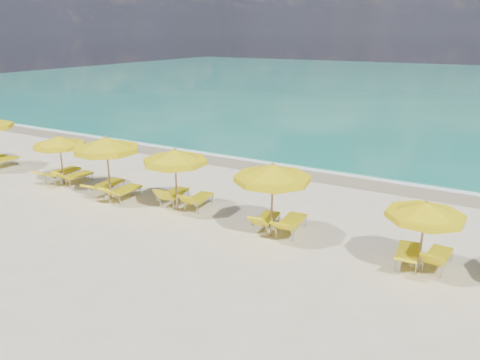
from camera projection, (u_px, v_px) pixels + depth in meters
The scene contains 21 objects.
ground_plane at pixel (218, 226), 15.68m from camera, with size 120.00×120.00×0.00m, color beige.
ocean at pixel (436, 86), 55.28m from camera, with size 120.00×80.00×0.30m, color #14755E.
wet_sand_band at pixel (303, 171), 21.79m from camera, with size 120.00×2.60×0.01m, color tan.
foam_line at pixel (310, 167), 22.45m from camera, with size 120.00×1.20×0.03m, color white.
whitecap_near at pixel (277, 125), 32.57m from camera, with size 14.00×0.36×0.05m, color white.
umbrella_1 at pixel (59, 142), 19.42m from camera, with size 2.81×2.81×2.15m.
umbrella_2 at pixel (106, 145), 17.55m from camera, with size 3.16×3.16×2.51m.
umbrella_3 at pixel (175, 157), 16.45m from camera, with size 3.05×3.05×2.34m.
umbrella_4 at pixel (273, 174), 14.27m from camera, with size 2.92×2.92×2.44m.
umbrella_5 at pixel (425, 211), 12.15m from camera, with size 2.60×2.60×2.08m.
lounger_0_right at pixel (1, 163), 22.22m from camera, with size 0.72×1.91×0.82m.
lounger_1_left at pixel (62, 176), 20.29m from camera, with size 0.71×2.08×0.76m.
lounger_1_right at pixel (77, 179), 19.97m from camera, with size 0.71×1.77×0.78m.
lounger_2_left at pixel (107, 188), 18.69m from camera, with size 0.86×2.02×0.73m.
lounger_2_right at pixel (124, 194), 18.07m from camera, with size 0.67×1.86×0.78m.
lounger_3_left at pixel (174, 198), 17.63m from camera, with size 0.94×1.89×0.89m.
lounger_3_right at pixel (199, 202), 17.22m from camera, with size 0.70×1.75×0.81m.
lounger_4_left at pixel (266, 223), 15.39m from camera, with size 0.74×1.71×0.78m.
lounger_4_right at pixel (291, 227), 15.04m from camera, with size 0.77×1.95×0.81m.
lounger_5_left at pixel (407, 257), 13.03m from camera, with size 0.78×1.87×0.69m.
lounger_5_right at pixel (437, 261), 12.86m from camera, with size 0.70×1.69×0.79m.
Camera 1 is at (7.88, -12.16, 6.24)m, focal length 35.00 mm.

